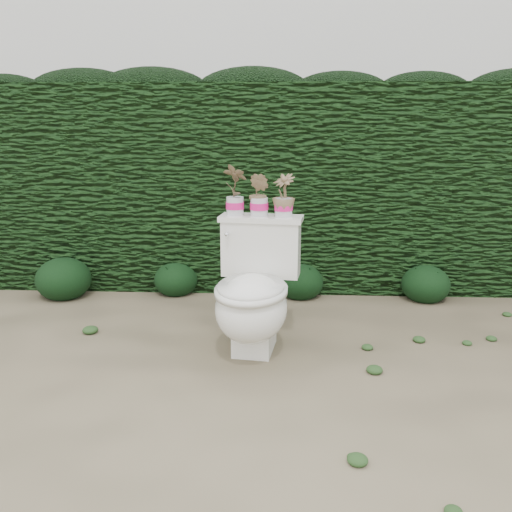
{
  "coord_description": "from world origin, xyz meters",
  "views": [
    {
      "loc": [
        0.3,
        -2.95,
        1.36
      ],
      "look_at": [
        0.15,
        0.17,
        0.55
      ],
      "focal_mm": 38.0,
      "sensor_mm": 36.0,
      "label": 1
    }
  ],
  "objects_px": {
    "toilet": "(254,294)",
    "potted_plant_right": "(284,197)",
    "potted_plant_left": "(235,191)",
    "potted_plant_center": "(259,196)"
  },
  "relations": [
    {
      "from": "toilet",
      "to": "potted_plant_center",
      "type": "relative_size",
      "value": 3.2
    },
    {
      "from": "toilet",
      "to": "potted_plant_right",
      "type": "relative_size",
      "value": 3.24
    },
    {
      "from": "potted_plant_left",
      "to": "potted_plant_center",
      "type": "height_order",
      "value": "potted_plant_left"
    },
    {
      "from": "toilet",
      "to": "potted_plant_left",
      "type": "relative_size",
      "value": 2.64
    },
    {
      "from": "potted_plant_left",
      "to": "potted_plant_center",
      "type": "distance_m",
      "value": 0.15
    },
    {
      "from": "potted_plant_left",
      "to": "potted_plant_center",
      "type": "xyz_separation_m",
      "value": [
        0.15,
        -0.02,
        -0.03
      ]
    },
    {
      "from": "toilet",
      "to": "potted_plant_left",
      "type": "height_order",
      "value": "potted_plant_left"
    },
    {
      "from": "toilet",
      "to": "potted_plant_right",
      "type": "bearing_deg",
      "value": 60.52
    },
    {
      "from": "toilet",
      "to": "potted_plant_right",
      "type": "distance_m",
      "value": 0.61
    },
    {
      "from": "potted_plant_center",
      "to": "potted_plant_right",
      "type": "height_order",
      "value": "potted_plant_center"
    }
  ]
}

